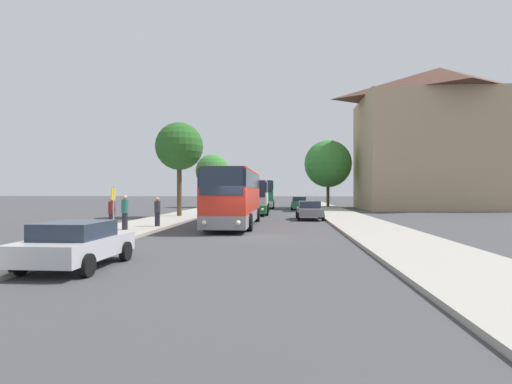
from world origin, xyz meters
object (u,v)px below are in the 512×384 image
bus_rear (263,194)px  pedestrian_waiting_near (112,213)px  parked_car_right_near (309,210)px  tree_left_near (212,171)px  pedestrian_waiting_far (157,212)px  parked_car_left_curb (77,243)px  bus_middle (255,196)px  parked_car_right_far (299,203)px  bus_stop_sign (113,204)px  pedestrian_walking_back (125,212)px  bus_front (235,197)px  tree_right_near (328,164)px  tree_left_far (179,147)px

bus_rear → pedestrian_waiting_near: 33.36m
parked_car_right_near → tree_left_near: tree_left_near is taller
pedestrian_waiting_far → parked_car_left_curb: bearing=23.5°
bus_middle → parked_car_right_near: size_ratio=2.62×
parked_car_right_near → parked_car_right_far: size_ratio=0.98×
bus_stop_sign → pedestrian_waiting_far: bus_stop_sign is taller
pedestrian_waiting_far → tree_left_near: 31.14m
pedestrian_walking_back → parked_car_right_far: bearing=50.5°
parked_car_right_far → bus_front: bearing=79.9°
bus_rear → tree_right_near: 9.54m
parked_car_left_curb → parked_car_right_near: parked_car_right_near is taller
bus_middle → tree_right_near: size_ratio=1.24×
parked_car_right_far → parked_car_right_near: bearing=93.0°
pedestrian_walking_back → tree_left_far: tree_left_far is taller
tree_right_near → pedestrian_walking_back: bearing=-113.5°
parked_car_right_far → pedestrian_waiting_far: (-9.26, -24.78, 0.21)m
bus_middle → pedestrian_waiting_far: bearing=-107.8°
tree_left_far → tree_left_near: bearing=92.9°
bus_stop_sign → tree_right_near: 37.26m
bus_front → bus_rear: bearing=89.1°
bus_middle → parked_car_right_near: bearing=-60.0°
bus_rear → bus_stop_sign: bearing=-102.1°
pedestrian_waiting_far → pedestrian_walking_back: size_ratio=0.92×
bus_front → parked_car_right_near: bearing=48.6°
bus_front → parked_car_left_curb: 14.71m
pedestrian_walking_back → tree_left_near: tree_left_near is taller
bus_front → bus_stop_sign: size_ratio=5.16×
bus_front → tree_left_near: 29.43m
parked_car_right_near → parked_car_right_far: parked_car_right_far is taller
bus_front → pedestrian_walking_back: size_ratio=6.29×
bus_middle → parked_car_right_far: size_ratio=2.58×
parked_car_right_near → bus_front: bearing=48.1°
parked_car_left_curb → tree_right_near: (11.73, 42.81, 5.17)m
parked_car_left_curb → pedestrian_waiting_far: 12.17m
bus_middle → tree_left_near: 16.60m
bus_rear → parked_car_right_far: size_ratio=2.60×
pedestrian_waiting_near → tree_right_near: bearing=-123.3°
bus_stop_sign → bus_middle: bearing=73.2°
tree_left_near → tree_right_near: bearing=-0.2°
bus_front → pedestrian_waiting_near: bus_front is taller
bus_rear → pedestrian_waiting_near: (-6.41, -32.73, -0.85)m
bus_front → parked_car_left_curb: bearing=-101.5°
parked_car_right_near → pedestrian_walking_back: size_ratio=2.24×
pedestrian_waiting_near → pedestrian_waiting_far: 2.91m
bus_stop_sign → pedestrian_waiting_near: (-0.55, 1.00, -0.54)m
pedestrian_walking_back → tree_left_near: (-1.34, 33.04, 3.86)m
parked_car_left_curb → tree_left_far: 22.77m
bus_rear → tree_right_near: size_ratio=1.25×
bus_middle → pedestrian_walking_back: bus_middle is taller
parked_car_left_curb → parked_car_right_far: parked_car_right_far is taller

